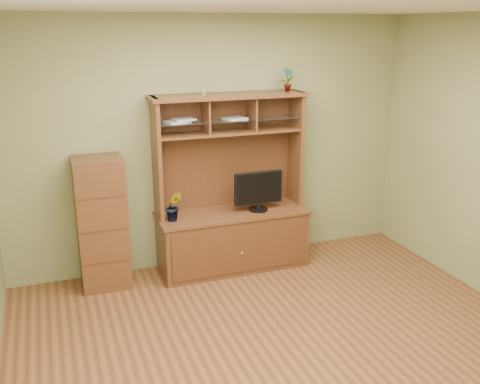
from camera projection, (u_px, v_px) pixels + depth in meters
room at (295, 195)px, 4.01m from camera, size 4.54×4.04×2.74m
media_hutch at (232, 222)px, 5.84m from camera, size 1.66×0.61×1.90m
monitor at (258, 190)px, 5.75m from camera, size 0.54×0.21×0.43m
orchid_plant at (174, 206)px, 5.46m from camera, size 0.20×0.17×0.31m
top_plant at (287, 79)px, 5.68m from camera, size 0.14×0.09×0.26m
reed_diffuser at (203, 84)px, 5.37m from camera, size 0.06×0.06×0.28m
magazines at (198, 120)px, 5.46m from camera, size 0.89×0.24×0.04m
side_cabinet at (102, 223)px, 5.37m from camera, size 0.48×0.44×1.35m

